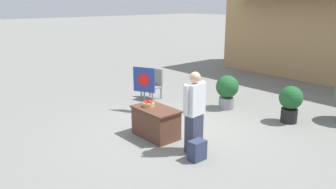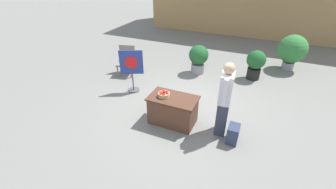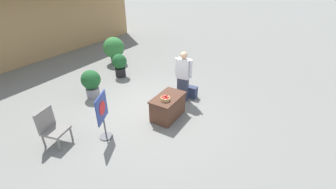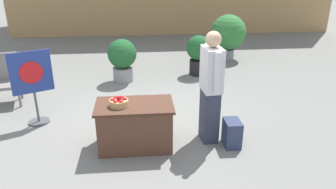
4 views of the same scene
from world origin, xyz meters
name	(u,v)px [view 1 (image 1 of 4)]	position (x,y,z in m)	size (l,w,h in m)	color
ground_plane	(179,130)	(0.00, 0.00, 0.00)	(120.00, 120.00, 0.00)	slate
display_table	(156,122)	(-0.05, -0.70, 0.36)	(1.16, 0.69, 0.71)	brown
apple_basket	(149,104)	(-0.27, -0.74, 0.77)	(0.27, 0.27, 0.16)	tan
person_visitor	(194,112)	(1.11, -0.60, 0.90)	(0.29, 0.61, 1.76)	#33384C
backpack	(197,150)	(1.43, -0.81, 0.21)	(0.24, 0.34, 0.42)	#2D3856
poster_board	(144,87)	(-1.77, 0.25, 0.74)	(0.63, 0.36, 1.31)	#4C4C51
patio_chair	(153,83)	(-2.63, 1.25, 0.53)	(0.67, 0.67, 0.99)	gray
potted_plant_near_right	(227,90)	(-0.34, 2.28, 0.58)	(0.68, 0.68, 1.02)	gray
potted_plant_far_right	(290,102)	(1.52, 2.61, 0.57)	(0.61, 0.61, 0.99)	black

